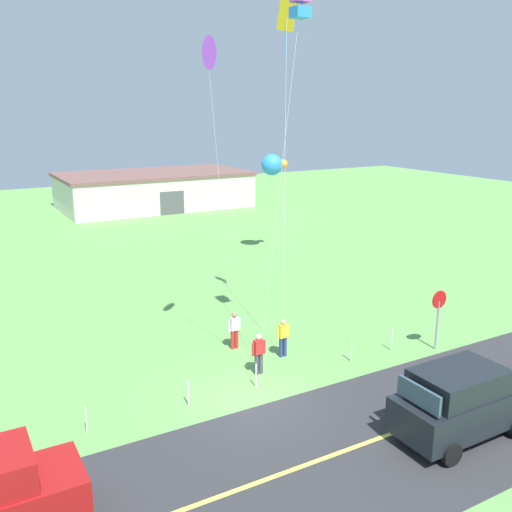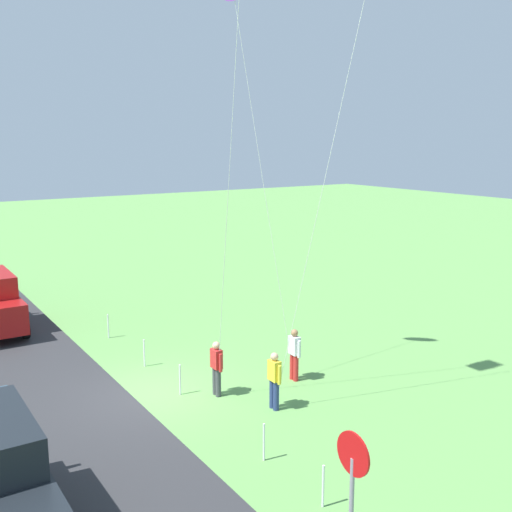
{
  "view_description": "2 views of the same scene",
  "coord_description": "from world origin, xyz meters",
  "px_view_note": "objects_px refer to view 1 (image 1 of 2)",
  "views": [
    {
      "loc": [
        -8.56,
        -15.35,
        9.74
      ],
      "look_at": [
        1.66,
        2.67,
        4.3
      ],
      "focal_mm": 39.55,
      "sensor_mm": 36.0,
      "label": 1
    },
    {
      "loc": [
        15.5,
        -6.37,
        7.22
      ],
      "look_at": [
        2.17,
        2.23,
        4.15
      ],
      "focal_mm": 42.77,
      "sensor_mm": 36.0,
      "label": 2
    }
  ],
  "objects_px": {
    "stop_sign": "(438,308)",
    "person_adult_companion": "(283,336)",
    "kite_red_low": "(300,6)",
    "car_suv_foreground": "(460,401)",
    "person_child_watcher": "(234,329)",
    "kite_green_far": "(273,165)",
    "person_adult_near": "(259,353)",
    "kite_blue_mid": "(287,23)",
    "warehouse_distant": "(154,190)",
    "kite_yellow_high": "(208,54)"
  },
  "relations": [
    {
      "from": "person_adult_companion",
      "to": "kite_blue_mid",
      "type": "distance_m",
      "value": 12.39
    },
    {
      "from": "person_adult_near",
      "to": "kite_blue_mid",
      "type": "bearing_deg",
      "value": -176.64
    },
    {
      "from": "warehouse_distant",
      "to": "kite_green_far",
      "type": "bearing_deg",
      "value": -88.99
    },
    {
      "from": "person_adult_companion",
      "to": "kite_red_low",
      "type": "height_order",
      "value": "kite_red_low"
    },
    {
      "from": "stop_sign",
      "to": "person_adult_companion",
      "type": "xyz_separation_m",
      "value": [
        -5.93,
        2.53,
        -0.94
      ]
    },
    {
      "from": "person_adult_companion",
      "to": "kite_green_far",
      "type": "xyz_separation_m",
      "value": [
        8.1,
        14.26,
        5.26
      ]
    },
    {
      "from": "person_adult_companion",
      "to": "kite_blue_mid",
      "type": "bearing_deg",
      "value": 92.71
    },
    {
      "from": "stop_sign",
      "to": "warehouse_distant",
      "type": "xyz_separation_m",
      "value": [
        1.77,
        39.31,
        -0.05
      ]
    },
    {
      "from": "stop_sign",
      "to": "car_suv_foreground",
      "type": "bearing_deg",
      "value": -130.97
    },
    {
      "from": "car_suv_foreground",
      "to": "kite_red_low",
      "type": "bearing_deg",
      "value": 104.03
    },
    {
      "from": "person_adult_companion",
      "to": "kite_yellow_high",
      "type": "xyz_separation_m",
      "value": [
        -2.86,
        0.46,
        10.63
      ]
    },
    {
      "from": "car_suv_foreground",
      "to": "person_adult_companion",
      "type": "relative_size",
      "value": 2.75
    },
    {
      "from": "kite_blue_mid",
      "to": "kite_green_far",
      "type": "height_order",
      "value": "kite_blue_mid"
    },
    {
      "from": "car_suv_foreground",
      "to": "kite_red_low",
      "type": "relative_size",
      "value": 0.33
    },
    {
      "from": "stop_sign",
      "to": "kite_red_low",
      "type": "height_order",
      "value": "kite_red_low"
    },
    {
      "from": "person_adult_near",
      "to": "kite_red_low",
      "type": "height_order",
      "value": "kite_red_low"
    },
    {
      "from": "kite_red_low",
      "to": "warehouse_distant",
      "type": "bearing_deg",
      "value": 78.39
    },
    {
      "from": "person_adult_companion",
      "to": "person_child_watcher",
      "type": "height_order",
      "value": "same"
    },
    {
      "from": "car_suv_foreground",
      "to": "kite_green_far",
      "type": "xyz_separation_m",
      "value": [
        6.47,
        21.73,
        4.97
      ]
    },
    {
      "from": "stop_sign",
      "to": "person_child_watcher",
      "type": "bearing_deg",
      "value": 150.1
    },
    {
      "from": "kite_yellow_high",
      "to": "warehouse_distant",
      "type": "xyz_separation_m",
      "value": [
        10.56,
        36.32,
        -9.74
      ]
    },
    {
      "from": "car_suv_foreground",
      "to": "kite_red_low",
      "type": "distance_m",
      "value": 13.72
    },
    {
      "from": "stop_sign",
      "to": "person_adult_near",
      "type": "height_order",
      "value": "stop_sign"
    },
    {
      "from": "warehouse_distant",
      "to": "kite_red_low",
      "type": "bearing_deg",
      "value": -101.61
    },
    {
      "from": "person_adult_near",
      "to": "kite_blue_mid",
      "type": "distance_m",
      "value": 12.86
    },
    {
      "from": "person_adult_near",
      "to": "kite_blue_mid",
      "type": "xyz_separation_m",
      "value": [
        3.02,
        3.09,
        12.11
      ]
    },
    {
      "from": "kite_red_low",
      "to": "car_suv_foreground",
      "type": "bearing_deg",
      "value": -75.97
    },
    {
      "from": "person_adult_near",
      "to": "person_adult_companion",
      "type": "xyz_separation_m",
      "value": [
        1.63,
        0.87,
        0.0
      ]
    },
    {
      "from": "car_suv_foreground",
      "to": "stop_sign",
      "type": "xyz_separation_m",
      "value": [
        4.3,
        4.95,
        0.65
      ]
    },
    {
      "from": "stop_sign",
      "to": "kite_yellow_high",
      "type": "distance_m",
      "value": 13.42
    },
    {
      "from": "stop_sign",
      "to": "kite_green_far",
      "type": "distance_m",
      "value": 17.47
    },
    {
      "from": "person_adult_companion",
      "to": "person_child_watcher",
      "type": "distance_m",
      "value": 2.13
    },
    {
      "from": "person_adult_near",
      "to": "kite_yellow_high",
      "type": "bearing_deg",
      "value": -89.45
    },
    {
      "from": "kite_yellow_high",
      "to": "warehouse_distant",
      "type": "bearing_deg",
      "value": 73.79
    },
    {
      "from": "person_adult_companion",
      "to": "kite_blue_mid",
      "type": "xyz_separation_m",
      "value": [
        1.39,
        2.22,
        12.11
      ]
    },
    {
      "from": "warehouse_distant",
      "to": "kite_yellow_high",
      "type": "bearing_deg",
      "value": -106.21
    },
    {
      "from": "kite_red_low",
      "to": "kite_blue_mid",
      "type": "relative_size",
      "value": 0.97
    },
    {
      "from": "person_adult_near",
      "to": "warehouse_distant",
      "type": "bearing_deg",
      "value": -146.25
    },
    {
      "from": "person_adult_near",
      "to": "warehouse_distant",
      "type": "xyz_separation_m",
      "value": [
        9.32,
        37.66,
        0.89
      ]
    },
    {
      "from": "person_child_watcher",
      "to": "kite_green_far",
      "type": "bearing_deg",
      "value": -59.72
    },
    {
      "from": "stop_sign",
      "to": "kite_green_far",
      "type": "relative_size",
      "value": 0.37
    },
    {
      "from": "person_adult_companion",
      "to": "kite_yellow_high",
      "type": "height_order",
      "value": "kite_yellow_high"
    },
    {
      "from": "person_adult_companion",
      "to": "kite_green_far",
      "type": "bearing_deg",
      "value": 95.18
    },
    {
      "from": "person_child_watcher",
      "to": "warehouse_distant",
      "type": "distance_m",
      "value": 36.28
    },
    {
      "from": "kite_blue_mid",
      "to": "kite_green_far",
      "type": "bearing_deg",
      "value": 60.87
    },
    {
      "from": "person_child_watcher",
      "to": "kite_green_far",
      "type": "height_order",
      "value": "kite_green_far"
    },
    {
      "from": "stop_sign",
      "to": "kite_blue_mid",
      "type": "relative_size",
      "value": 0.18
    },
    {
      "from": "person_adult_near",
      "to": "kite_blue_mid",
      "type": "height_order",
      "value": "kite_blue_mid"
    },
    {
      "from": "person_adult_near",
      "to": "kite_red_low",
      "type": "relative_size",
      "value": 0.12
    },
    {
      "from": "person_adult_companion",
      "to": "kite_blue_mid",
      "type": "relative_size",
      "value": 0.11
    }
  ]
}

